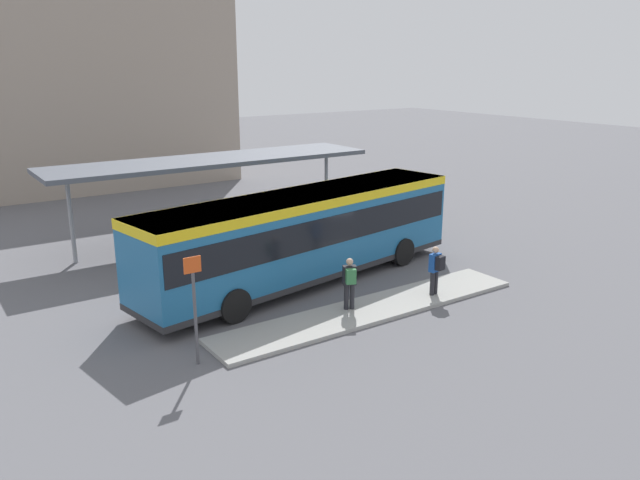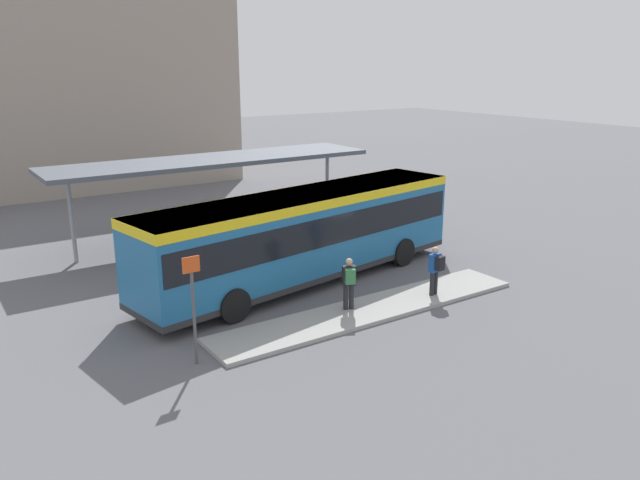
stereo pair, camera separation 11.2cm
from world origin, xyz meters
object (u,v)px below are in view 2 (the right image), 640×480
pedestrian_companion (349,281)px  bicycle_blue (400,207)px  city_bus (305,231)px  pedestrian_waiting (436,268)px  potted_planter_far_side (212,247)px  potted_planter_near_shelter (316,222)px  platform_sign (193,305)px  bicycle_yellow (407,211)px  bicycle_orange (420,214)px

pedestrian_companion → bicycle_blue: 12.90m
city_bus → pedestrian_waiting: bearing=-64.4°
bicycle_blue → potted_planter_far_side: bearing=-79.3°
potted_planter_near_shelter → platform_sign: platform_sign is taller
bicycle_yellow → potted_planter_far_side: (-10.66, -1.11, 0.27)m
platform_sign → bicycle_blue: bearing=32.0°
pedestrian_companion → bicycle_orange: 11.81m
pedestrian_companion → platform_sign: platform_sign is taller
bicycle_blue → pedestrian_companion: bearing=-46.9°
bicycle_yellow → potted_planter_near_shelter: (-5.52, -0.37, 0.32)m
platform_sign → pedestrian_waiting: bearing=-0.5°
bicycle_blue → pedestrian_waiting: bearing=-34.6°
pedestrian_companion → bicycle_orange: size_ratio=1.02×
bicycle_orange → bicycle_yellow: 0.78m
bicycle_yellow → bicycle_blue: bicycle_blue is taller
city_bus → bicycle_blue: size_ratio=6.99×
bicycle_orange → pedestrian_companion: bearing=-43.4°
pedestrian_waiting → potted_planter_far_side: 8.49m
pedestrian_waiting → pedestrian_companion: pedestrian_companion is taller
pedestrian_waiting → potted_planter_far_side: (-4.31, 7.31, -0.40)m
city_bus → bicycle_blue: (9.10, 5.56, -1.41)m
bicycle_orange → platform_sign: size_ratio=0.56×
pedestrian_waiting → bicycle_yellow: (6.35, 8.42, -0.67)m
bicycle_blue → platform_sign: size_ratio=0.64×
pedestrian_waiting → city_bus: bearing=26.0°
pedestrian_companion → bicycle_orange: (9.42, 7.09, -0.69)m
pedestrian_waiting → bicycle_yellow: bearing=-45.9°
potted_planter_far_side → pedestrian_waiting: bearing=-59.5°
city_bus → bicycle_yellow: city_bus is taller
pedestrian_waiting → bicycle_orange: bearing=-49.0°
potted_planter_near_shelter → city_bus: bearing=-127.3°
pedestrian_companion → potted_planter_near_shelter: bearing=-2.0°
bicycle_orange → potted_planter_far_side: size_ratio=1.28×
platform_sign → city_bus: bearing=32.9°
city_bus → platform_sign: 6.58m
potted_planter_far_side → potted_planter_near_shelter: bearing=8.2°
bicycle_orange → bicycle_yellow: bicycle_yellow is taller
city_bus → pedestrian_waiting: size_ratio=7.92×
potted_planter_far_side → platform_sign: size_ratio=0.43×
bicycle_orange → bicycle_yellow: bearing=-163.7°
pedestrian_waiting → bicycle_yellow: 10.56m
city_bus → bicycle_yellow: size_ratio=7.53×
potted_planter_far_side → pedestrian_companion: bearing=-78.9°
pedestrian_companion → bicycle_yellow: pedestrian_companion is taller
bicycle_blue → potted_planter_far_side: potted_planter_far_side is taller
bicycle_yellow → potted_planter_far_side: bearing=-90.0°
bicycle_blue → potted_planter_far_side: size_ratio=1.48×
bicycle_blue → platform_sign: platform_sign is taller
pedestrian_waiting → pedestrian_companion: size_ratio=0.99×
pedestrian_companion → bicycle_yellow: 12.22m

